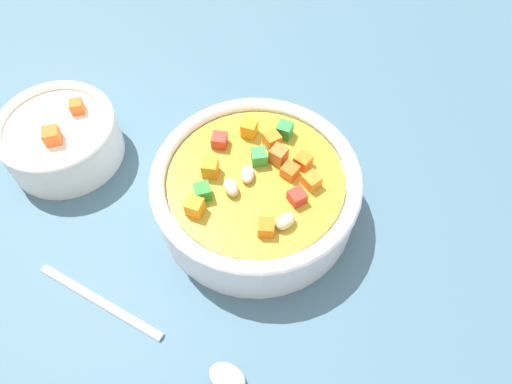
{
  "coord_description": "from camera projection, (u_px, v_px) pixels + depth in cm",
  "views": [
    {
      "loc": [
        3.48,
        -24.66,
        41.09
      ],
      "look_at": [
        0.0,
        0.0,
        2.81
      ],
      "focal_mm": 33.8,
      "sensor_mm": 36.0,
      "label": 1
    }
  ],
  "objects": [
    {
      "name": "ground_plane",
      "position": [
        256.0,
        212.0,
        0.49
      ],
      "size": [
        140.0,
        140.0,
        2.0
      ],
      "primitive_type": "cube",
      "color": "#42667A"
    },
    {
      "name": "spoon",
      "position": [
        156.0,
        334.0,
        0.41
      ],
      "size": [
        20.82,
        9.17,
        1.07
      ],
      "rotation": [
        0.0,
        0.0,
        5.92
      ],
      "color": "silver",
      "rests_on": "ground_plane"
    },
    {
      "name": "soup_bowl_main",
      "position": [
        256.0,
        190.0,
        0.45
      ],
      "size": [
        19.43,
        19.43,
        6.71
      ],
      "color": "white",
      "rests_on": "ground_plane"
    },
    {
      "name": "side_bowl_small",
      "position": [
        61.0,
        138.0,
        0.49
      ],
      "size": [
        12.08,
        12.08,
        5.92
      ],
      "color": "white",
      "rests_on": "ground_plane"
    }
  ]
}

